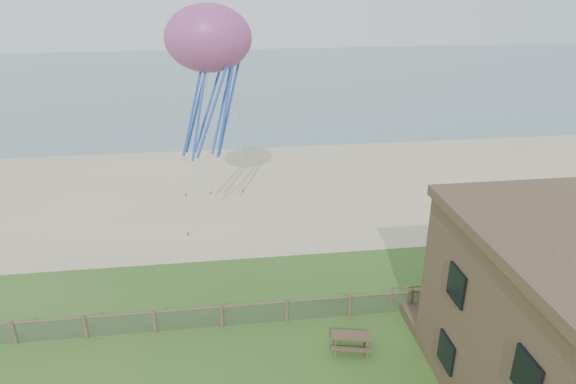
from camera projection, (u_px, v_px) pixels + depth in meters
name	position (u px, v px, depth m)	size (l,w,h in m)	color
sand_beach	(259.00, 190.00, 38.61)	(72.00, 20.00, 0.02)	tan
ocean	(236.00, 79.00, 78.72)	(160.00, 68.00, 0.02)	slate
chainlink_fence	(287.00, 312.00, 23.81)	(36.20, 0.20, 1.25)	#4E392C
motel_deck	(558.00, 308.00, 24.58)	(15.00, 2.00, 0.50)	brown
picnic_table	(351.00, 342.00, 22.12)	(1.70, 1.29, 0.72)	brown
octopus_kite	(211.00, 81.00, 25.44)	(3.87, 2.73, 7.97)	#FF6228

